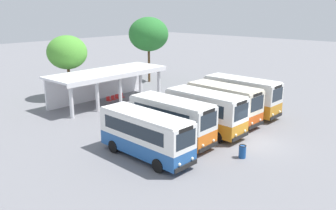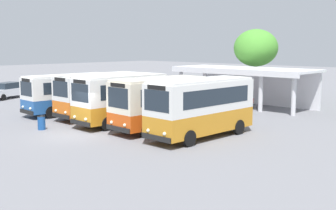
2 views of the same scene
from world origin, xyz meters
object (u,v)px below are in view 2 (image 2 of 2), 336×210
at_px(city_bus_nearest_orange, 69,92).
at_px(city_bus_fourth_amber, 159,102).
at_px(parked_car_flank, 7,90).
at_px(city_bus_fifth_blue, 201,106).
at_px(waiting_chair_middle_seat, 244,101).
at_px(city_bus_middle_cream, 121,97).
at_px(waiting_chair_fourth_seat, 251,102).
at_px(litter_bin_apron, 41,123).
at_px(waiting_chair_second_from_end, 238,101).
at_px(city_bus_second_in_row, 100,93).
at_px(waiting_chair_end_by_column, 232,100).

xyz_separation_m(city_bus_nearest_orange, city_bus_fourth_amber, (9.82, 0.26, 0.12)).
bearing_deg(parked_car_flank, city_bus_fourth_amber, -1.90).
bearing_deg(city_bus_fifth_blue, waiting_chair_middle_seat, 112.60).
height_order(city_bus_middle_cream, waiting_chair_fourth_seat, city_bus_middle_cream).
bearing_deg(city_bus_fourth_amber, city_bus_nearest_orange, -178.47).
bearing_deg(litter_bin_apron, waiting_chair_second_from_end, 79.62).
bearing_deg(waiting_chair_second_from_end, waiting_chair_fourth_seat, 3.96).
height_order(waiting_chair_fourth_seat, litter_bin_apron, litter_bin_apron).
xyz_separation_m(city_bus_middle_cream, waiting_chair_middle_seat, (1.53, 12.61, -1.33)).
distance_m(city_bus_middle_cream, city_bus_fifth_blue, 6.57).
bearing_deg(waiting_chair_middle_seat, city_bus_fourth_amber, -81.88).
bearing_deg(city_bus_nearest_orange, waiting_chair_second_from_end, 59.01).
height_order(waiting_chair_middle_seat, litter_bin_apron, litter_bin_apron).
distance_m(city_bus_nearest_orange, litter_bin_apron, 6.62).
xyz_separation_m(city_bus_fourth_amber, waiting_chair_fourth_seat, (-1.12, 12.23, -1.31)).
distance_m(city_bus_fourth_amber, waiting_chair_second_from_end, 12.44).
height_order(city_bus_nearest_orange, waiting_chair_middle_seat, city_bus_nearest_orange).
height_order(city_bus_fourth_amber, waiting_chair_middle_seat, city_bus_fourth_amber).
relative_size(city_bus_middle_cream, waiting_chair_middle_seat, 7.86).
xyz_separation_m(city_bus_second_in_row, city_bus_middle_cream, (3.27, -0.68, 0.04)).
xyz_separation_m(city_bus_second_in_row, waiting_chair_end_by_column, (3.55, 11.84, -1.29)).
distance_m(city_bus_nearest_orange, city_bus_fourth_amber, 9.82).
height_order(parked_car_flank, waiting_chair_end_by_column, parked_car_flank).
xyz_separation_m(city_bus_second_in_row, waiting_chair_fourth_seat, (5.43, 11.93, -1.29)).
bearing_deg(waiting_chair_middle_seat, litter_bin_apron, -102.32).
bearing_deg(parked_car_flank, city_bus_second_in_row, -1.63).
height_order(waiting_chair_end_by_column, litter_bin_apron, litter_bin_apron).
relative_size(city_bus_second_in_row, waiting_chair_end_by_column, 7.98).
relative_size(city_bus_middle_cream, city_bus_fourth_amber, 1.00).
relative_size(city_bus_fourth_amber, waiting_chair_fourth_seat, 7.83).
xyz_separation_m(waiting_chair_end_by_column, litter_bin_apron, (-2.54, -17.28, -0.07)).
distance_m(city_bus_middle_cream, waiting_chair_middle_seat, 12.77).
relative_size(waiting_chair_end_by_column, waiting_chair_middle_seat, 1.00).
height_order(city_bus_middle_cream, city_bus_fifth_blue, city_bus_fifth_blue).
bearing_deg(city_bus_fourth_amber, waiting_chair_fourth_seat, 95.23).
relative_size(city_bus_second_in_row, city_bus_fourth_amber, 1.02).
distance_m(city_bus_middle_cream, parked_car_flank, 19.51).
bearing_deg(city_bus_second_in_row, waiting_chair_middle_seat, 68.08).
height_order(city_bus_second_in_row, city_bus_fourth_amber, city_bus_fourth_amber).
xyz_separation_m(city_bus_middle_cream, city_bus_fifth_blue, (6.55, 0.56, 0.03)).
distance_m(city_bus_fifth_blue, litter_bin_apron, 10.39).
xyz_separation_m(waiting_chair_second_from_end, waiting_chair_fourth_seat, (1.25, 0.09, 0.00)).
relative_size(city_bus_middle_cream, city_bus_fifth_blue, 0.92).
bearing_deg(city_bus_nearest_orange, city_bus_second_in_row, 9.64).
bearing_deg(waiting_chair_end_by_column, waiting_chair_fourth_seat, 2.84).
relative_size(city_bus_nearest_orange, waiting_chair_second_from_end, 8.47).
xyz_separation_m(parked_car_flank, litter_bin_apron, (17.18, -5.90, -0.37)).
relative_size(city_bus_fourth_amber, litter_bin_apron, 7.48).
relative_size(city_bus_nearest_orange, waiting_chair_middle_seat, 8.47).
relative_size(city_bus_fourth_amber, waiting_chair_second_from_end, 7.83).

